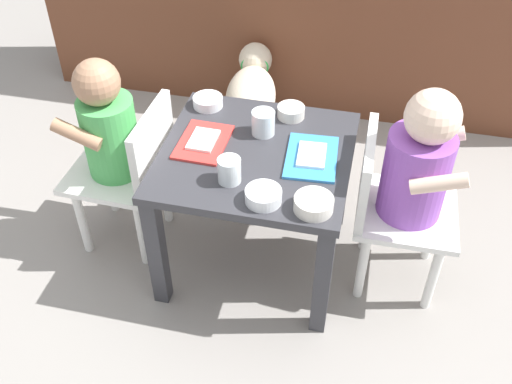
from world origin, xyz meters
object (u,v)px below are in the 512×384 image
(dog, at_px, (252,92))
(veggie_bowl_far, at_px, (291,111))
(cereal_bowl_left_side, at_px, (314,204))
(water_cup_right, at_px, (229,172))
(water_cup_left, at_px, (262,124))
(seated_child_left, at_px, (114,137))
(food_tray_right, at_px, (312,157))
(seated_child_right, at_px, (412,172))
(dining_table, at_px, (256,174))
(cereal_bowl_right_side, at_px, (263,195))
(veggie_bowl_near, at_px, (208,101))
(food_tray_left, at_px, (203,141))

(dog, height_order, veggie_bowl_far, veggie_bowl_far)
(cereal_bowl_left_side, bearing_deg, water_cup_right, 165.32)
(water_cup_right, bearing_deg, water_cup_left, 80.46)
(seated_child_left, xyz_separation_m, food_tray_right, (0.58, 0.01, 0.02))
(seated_child_right, bearing_deg, water_cup_right, -162.16)
(dining_table, xyz_separation_m, cereal_bowl_right_side, (0.06, -0.19, 0.10))
(veggie_bowl_near, bearing_deg, veggie_bowl_far, -0.00)
(water_cup_left, distance_m, veggie_bowl_near, 0.22)
(veggie_bowl_far, xyz_separation_m, cereal_bowl_left_side, (0.13, -0.38, 0.00))
(food_tray_left, relative_size, veggie_bowl_near, 2.08)
(seated_child_right, relative_size, water_cup_left, 9.32)
(food_tray_left, bearing_deg, veggie_bowl_near, 102.26)
(veggie_bowl_far, bearing_deg, cereal_bowl_right_side, -89.94)
(seated_child_right, relative_size, cereal_bowl_left_side, 6.76)
(water_cup_right, bearing_deg, dining_table, 73.22)
(seated_child_left, relative_size, seated_child_right, 0.97)
(seated_child_right, bearing_deg, water_cup_left, 170.10)
(seated_child_left, distance_m, water_cup_right, 0.41)
(seated_child_left, xyz_separation_m, cereal_bowl_right_side, (0.49, -0.19, 0.04))
(seated_child_left, distance_m, water_cup_left, 0.43)
(veggie_bowl_near, relative_size, cereal_bowl_left_side, 0.92)
(dining_table, bearing_deg, water_cup_left, 91.46)
(dog, xyz_separation_m, water_cup_left, (0.16, -0.52, 0.24))
(food_tray_left, distance_m, cereal_bowl_left_side, 0.40)
(food_tray_left, xyz_separation_m, cereal_bowl_left_side, (0.34, -0.20, 0.01))
(dining_table, height_order, food_tray_left, food_tray_left)
(cereal_bowl_right_side, bearing_deg, food_tray_right, 65.24)
(dining_table, distance_m, seated_child_left, 0.43)
(dining_table, relative_size, food_tray_left, 2.79)
(dining_table, xyz_separation_m, water_cup_right, (-0.04, -0.13, 0.11))
(water_cup_right, xyz_separation_m, veggie_bowl_far, (0.10, 0.32, -0.01))
(veggie_bowl_near, bearing_deg, seated_child_right, -15.71)
(seated_child_right, height_order, food_tray_right, seated_child_right)
(seated_child_right, xyz_separation_m, food_tray_right, (-0.27, -0.01, 0.01))
(food_tray_right, height_order, veggie_bowl_far, veggie_bowl_far)
(seated_child_left, height_order, water_cup_left, seated_child_left)
(dog, height_order, veggie_bowl_near, veggie_bowl_near)
(seated_child_left, relative_size, food_tray_right, 3.14)
(dining_table, xyz_separation_m, seated_child_left, (-0.42, 0.00, 0.06))
(seated_child_left, distance_m, cereal_bowl_right_side, 0.52)
(seated_child_left, bearing_deg, dog, 66.76)
(food_tray_left, xyz_separation_m, food_tray_right, (0.31, 0.00, 0.00))
(food_tray_right, relative_size, cereal_bowl_left_side, 2.10)
(dining_table, xyz_separation_m, food_tray_left, (-0.15, 0.01, 0.08))
(cereal_bowl_left_side, bearing_deg, veggie_bowl_far, 108.35)
(water_cup_left, height_order, water_cup_right, water_cup_left)
(dining_table, height_order, seated_child_right, seated_child_right)
(dining_table, xyz_separation_m, veggie_bowl_far, (0.06, 0.19, 0.10))
(dog, bearing_deg, dining_table, -75.53)
(veggie_bowl_near, bearing_deg, food_tray_right, -27.92)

